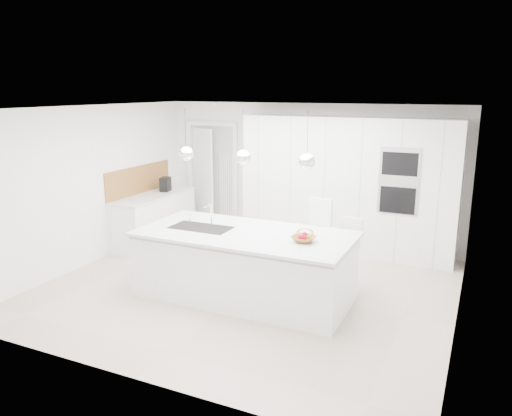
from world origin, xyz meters
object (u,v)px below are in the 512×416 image
at_px(island_base, 244,267).
at_px(bar_stool_left, 316,242).
at_px(fruit_bowl, 304,239).
at_px(bar_stool_right, 348,256).
at_px(espresso_machine, 165,184).

relative_size(island_base, bar_stool_left, 2.33).
relative_size(fruit_bowl, bar_stool_right, 0.29).
relative_size(fruit_bowl, espresso_machine, 1.16).
bearing_deg(bar_stool_right, espresso_machine, 171.69).
xyz_separation_m(bar_stool_left, bar_stool_right, (0.50, -0.12, -0.10)).
xyz_separation_m(island_base, bar_stool_left, (0.70, 0.95, 0.17)).
distance_m(island_base, espresso_machine, 3.20).
distance_m(espresso_machine, bar_stool_right, 3.90).
xyz_separation_m(island_base, bar_stool_right, (1.19, 0.83, 0.08)).
bearing_deg(bar_stool_right, island_base, -137.92).
bearing_deg(island_base, bar_stool_right, 34.85).
bearing_deg(island_base, fruit_bowl, -1.26).
bearing_deg(espresso_machine, bar_stool_right, -31.06).
relative_size(espresso_machine, bar_stool_right, 0.25).
distance_m(fruit_bowl, espresso_machine, 3.86).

